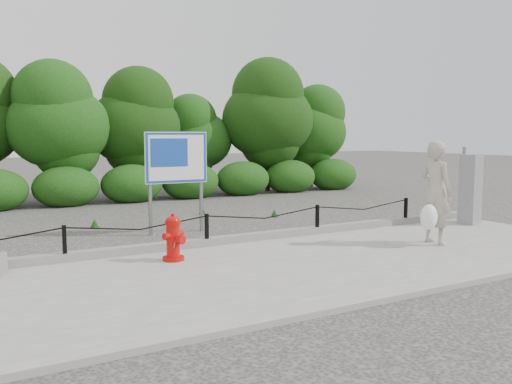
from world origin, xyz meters
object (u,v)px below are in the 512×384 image
object	(u,v)px
utility_cabinet	(470,189)
advertising_sign	(176,162)
fire_hydrant	(173,238)
pedestrian	(436,194)

from	to	relation	value
utility_cabinet	advertising_sign	xyz separation A→B (m)	(-6.16, 2.57, 0.66)
advertising_sign	utility_cabinet	bearing A→B (deg)	-19.68
fire_hydrant	utility_cabinet	xyz separation A→B (m)	(7.27, 0.07, 0.43)
pedestrian	advertising_sign	distance (m)	5.29
fire_hydrant	utility_cabinet	world-z (taller)	utility_cabinet
pedestrian	utility_cabinet	bearing A→B (deg)	-60.28
fire_hydrant	advertising_sign	size ratio (longest dim) A/B	0.35
pedestrian	advertising_sign	world-z (taller)	advertising_sign
fire_hydrant	utility_cabinet	size ratio (longest dim) A/B	0.44
advertising_sign	fire_hydrant	bearing A→B (deg)	-109.77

